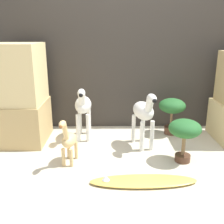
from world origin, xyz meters
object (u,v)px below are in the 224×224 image
zebra_left (83,107)px  zebra_right (144,113)px  potted_palm_back (172,109)px  giraffe_figurine (69,140)px  surfboard (143,181)px  potted_palm_front (185,131)px

zebra_left → zebra_right: bearing=-20.3°
zebra_left → potted_palm_back: (1.18, 0.14, -0.07)m
zebra_right → giraffe_figurine: (-0.83, -0.42, -0.17)m
potted_palm_back → surfboard: potted_palm_back is taller
giraffe_figurine → potted_palm_front: 1.22m
potted_palm_back → giraffe_figurine: bearing=-146.6°
potted_palm_back → surfboard: 1.39m
potted_palm_front → potted_palm_back: bearing=86.5°
zebra_right → zebra_left: size_ratio=1.00×
potted_palm_front → surfboard: (-0.48, -0.43, -0.32)m
giraffe_figurine → surfboard: size_ratio=0.53×
zebra_right → surfboard: 0.92m
potted_palm_back → surfboard: bearing=-113.4°
zebra_right → potted_palm_front: (0.38, -0.39, -0.09)m
potted_palm_front → surfboard: potted_palm_front is taller
potted_palm_front → surfboard: 0.72m
zebra_right → zebra_left: same height
giraffe_figurine → surfboard: giraffe_figurine is taller
zebra_left → giraffe_figurine: (-0.09, -0.69, -0.17)m
potted_palm_back → zebra_left: bearing=-173.2°
surfboard → potted_palm_back: bearing=66.6°
zebra_right → potted_palm_front: size_ratio=1.49×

